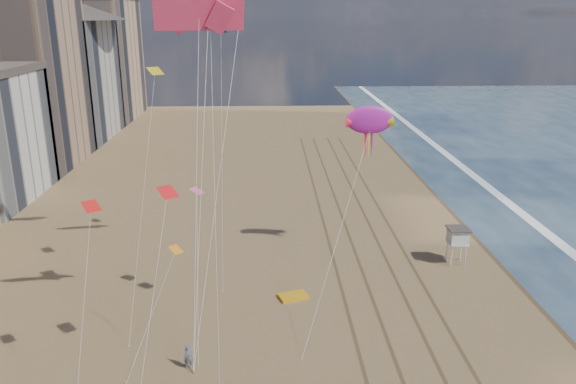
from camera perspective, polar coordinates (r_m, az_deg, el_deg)
The scene contains 9 objects.
wet_sand at distance 66.85m, azimuth 21.51°, elevation -3.87°, with size 260.00×260.00×0.00m, color #42301E.
foam at distance 68.62m, azimuth 24.73°, elevation -3.73°, with size 260.00×260.00×0.00m, color white.
tracks at distance 53.20m, azimuth 9.15°, elevation -8.36°, with size 7.68×120.00×0.01m.
buildings at distance 91.35m, azimuth -27.20°, elevation 9.75°, with size 34.72×131.35×29.00m.
lifeguard_stand at distance 56.20m, azimuth 16.87°, elevation -4.33°, with size 2.03×2.03×3.66m.
grounded_kite at distance 48.67m, azimuth 0.54°, elevation -10.56°, with size 2.38×1.52×0.27m, color orange.
show_kite at distance 52.97m, azimuth 8.28°, elevation 7.21°, with size 5.86×9.25×22.82m.
kite_flyer_a at distance 40.31m, azimuth -10.09°, elevation -16.17°, with size 0.65×0.43×1.79m, color slate.
small_kites at distance 40.54m, azimuth -11.07°, elevation 6.79°, with size 8.47×21.80×19.00m.
Camera 1 is at (-7.51, -16.82, 23.19)m, focal length 35.00 mm.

